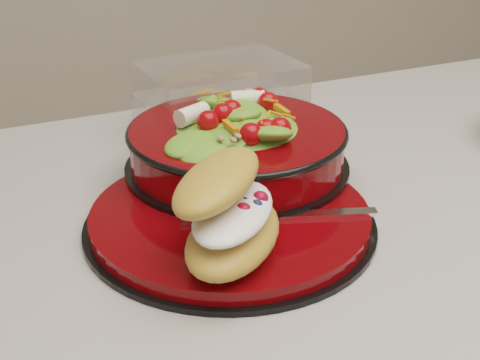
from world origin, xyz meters
name	(u,v)px	position (x,y,z in m)	size (l,w,h in m)	color
dinner_plate	(231,218)	(-0.26, 0.00, 0.91)	(0.29, 0.29, 0.02)	black
salad_bowl	(237,137)	(-0.21, 0.08, 0.96)	(0.25, 0.25, 0.10)	black
croissant	(231,212)	(-0.29, -0.07, 0.96)	(0.15, 0.17, 0.08)	gold
fork	(283,215)	(-0.22, -0.04, 0.92)	(0.17, 0.07, 0.00)	silver
pastry_box	(218,100)	(-0.17, 0.24, 0.94)	(0.21, 0.16, 0.09)	white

